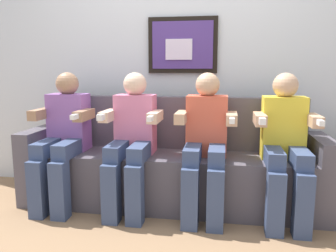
{
  "coord_description": "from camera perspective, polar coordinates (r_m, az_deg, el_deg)",
  "views": [
    {
      "loc": [
        0.43,
        -2.42,
        1.14
      ],
      "look_at": [
        0.0,
        0.15,
        0.7
      ],
      "focal_mm": 36.42,
      "sensor_mm": 36.0,
      "label": 1
    }
  ],
  "objects": [
    {
      "name": "person_right_center",
      "position": [
        2.64,
        6.35,
        -2.17
      ],
      "size": [
        0.46,
        0.56,
        1.11
      ],
      "color": "#D8593F",
      "rests_on": "ground_plane"
    },
    {
      "name": "back_wall_assembly",
      "position": [
        3.22,
        1.85,
        12.44
      ],
      "size": [
        4.89,
        0.1,
        2.6
      ],
      "color": "silver",
      "rests_on": "ground_plane"
    },
    {
      "name": "person_left_center",
      "position": [
        2.73,
        -6.06,
        -1.75
      ],
      "size": [
        0.46,
        0.56,
        1.11
      ],
      "color": "pink",
      "rests_on": "ground_plane"
    },
    {
      "name": "couch",
      "position": [
        2.9,
        0.58,
        -6.99
      ],
      "size": [
        2.49,
        0.58,
        0.9
      ],
      "color": "#514C56",
      "rests_on": "ground_plane"
    },
    {
      "name": "person_leftmost",
      "position": [
        2.94,
        -17.14,
        -1.32
      ],
      "size": [
        0.46,
        0.56,
        1.11
      ],
      "color": "#8C59A5",
      "rests_on": "ground_plane"
    },
    {
      "name": "person_rightmost",
      "position": [
        2.67,
        19.01,
        -2.47
      ],
      "size": [
        0.46,
        0.56,
        1.11
      ],
      "color": "yellow",
      "rests_on": "ground_plane"
    },
    {
      "name": "ground_plane",
      "position": [
        2.71,
        -0.54,
        -15.3
      ],
      "size": [
        6.36,
        6.36,
        0.0
      ],
      "primitive_type": "plane",
      "color": "#8C6B4C"
    }
  ]
}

